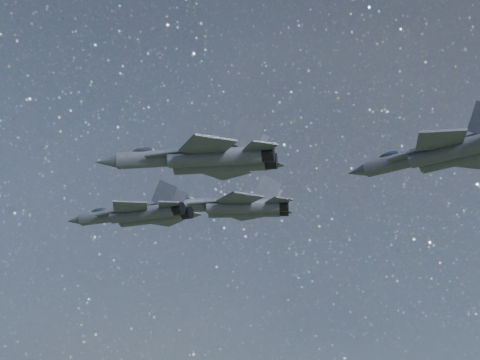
% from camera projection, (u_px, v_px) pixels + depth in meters
% --- Properties ---
extents(jet_lead, '(16.81, 11.96, 4.28)m').
position_uv_depth(jet_lead, '(137.00, 214.00, 83.20)').
color(jet_lead, '#343741').
extents(jet_left, '(19.92, 13.31, 5.05)m').
position_uv_depth(jet_left, '(232.00, 207.00, 97.32)').
color(jet_left, '#343741').
extents(jet_right, '(17.68, 12.05, 4.44)m').
position_uv_depth(jet_right, '(202.00, 159.00, 65.90)').
color(jet_right, '#343741').
extents(jet_slot, '(19.51, 13.11, 4.93)m').
position_uv_depth(jet_slot, '(446.00, 153.00, 71.18)').
color(jet_slot, '#343741').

